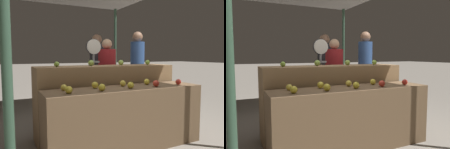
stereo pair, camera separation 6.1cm
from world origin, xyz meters
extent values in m
plane|color=gray|center=(0.00, 0.00, 0.00)|extent=(60.00, 60.00, 0.00)
cylinder|color=#33513D|center=(-1.43, -0.83, 1.26)|extent=(0.07, 0.07, 2.52)
cylinder|color=#33513D|center=(-1.43, 3.02, 1.26)|extent=(0.07, 0.07, 2.52)
cylinder|color=#33513D|center=(1.43, 3.02, 1.26)|extent=(0.07, 0.07, 2.52)
cube|color=brown|center=(0.00, 0.00, 0.41)|extent=(2.16, 0.55, 0.82)
cube|color=olive|center=(0.00, 0.60, 0.54)|extent=(2.16, 0.55, 1.08)
sphere|color=gold|center=(-0.81, -0.11, 0.86)|extent=(0.08, 0.08, 0.08)
sphere|color=gold|center=(-0.41, -0.11, 0.87)|extent=(0.09, 0.09, 0.09)
sphere|color=gold|center=(0.00, -0.10, 0.87)|extent=(0.09, 0.09, 0.09)
sphere|color=red|center=(0.40, -0.11, 0.86)|extent=(0.09, 0.09, 0.09)
sphere|color=#AD281E|center=(0.80, -0.10, 0.86)|extent=(0.08, 0.08, 0.08)
sphere|color=yellow|center=(-0.80, 0.11, 0.86)|extent=(0.08, 0.08, 0.08)
sphere|color=gold|center=(-0.40, 0.12, 0.86)|extent=(0.08, 0.08, 0.08)
sphere|color=yellow|center=(0.01, 0.12, 0.86)|extent=(0.08, 0.08, 0.08)
sphere|color=gold|center=(0.40, 0.10, 0.86)|extent=(0.08, 0.08, 0.08)
sphere|color=#7AA338|center=(-0.77, 0.59, 1.12)|extent=(0.07, 0.07, 0.07)
sphere|color=#8EB247|center=(-0.26, 0.61, 1.13)|extent=(0.09, 0.09, 0.09)
sphere|color=#8EB247|center=(0.25, 0.60, 1.13)|extent=(0.09, 0.09, 0.09)
sphere|color=#84AD3D|center=(0.77, 0.60, 1.12)|extent=(0.08, 0.08, 0.08)
cylinder|color=#99999E|center=(0.06, 1.28, 0.71)|extent=(0.04, 0.04, 1.43)
cylinder|color=black|center=(0.06, 1.28, 1.40)|extent=(0.29, 0.01, 0.29)
cylinder|color=silver|center=(0.06, 1.26, 1.40)|extent=(0.27, 0.02, 0.27)
cylinder|color=#99999E|center=(0.06, 1.26, 1.19)|extent=(0.01, 0.01, 0.14)
cylinder|color=#99999E|center=(0.06, 1.26, 1.12)|extent=(0.20, 0.20, 0.03)
cube|color=#2D2D38|center=(0.47, 1.56, 0.36)|extent=(0.32, 0.28, 0.73)
cylinder|color=maroon|center=(0.47, 1.56, 1.05)|extent=(0.50, 0.50, 0.63)
sphere|color=tan|center=(0.47, 1.56, 1.47)|extent=(0.21, 0.21, 0.21)
cube|color=#2D2D38|center=(1.39, 1.84, 0.41)|extent=(0.27, 0.20, 0.83)
cylinder|color=#2D4C84|center=(1.39, 1.84, 1.19)|extent=(0.39, 0.39, 0.72)
sphere|color=#936B51|center=(1.39, 1.84, 1.67)|extent=(0.23, 0.23, 0.23)
cube|color=#2D2D38|center=(0.54, 2.24, 0.40)|extent=(0.29, 0.23, 0.80)
cylinder|color=#232328|center=(0.54, 2.24, 1.15)|extent=(0.43, 0.43, 0.70)
sphere|color=#936B51|center=(0.54, 2.24, 1.61)|extent=(0.23, 0.23, 0.23)
camera|label=1|loc=(-1.46, -2.45, 1.25)|focal=35.00mm
camera|label=2|loc=(-1.40, -2.48, 1.25)|focal=35.00mm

